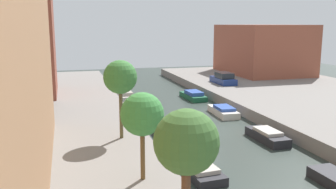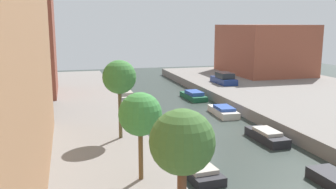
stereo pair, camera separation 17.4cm
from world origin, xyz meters
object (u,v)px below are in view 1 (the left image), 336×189
Objects in this scene: parked_car at (223,79)px; low_block_right at (263,49)px; moored_boat_left_2 at (200,170)px; moored_boat_right_3 at (223,111)px; moored_boat_left_4 at (141,110)px; moored_boat_right_4 at (193,96)px; street_tree_2 at (120,78)px; moored_boat_left_5 at (126,96)px; street_tree_0 at (186,144)px; street_tree_1 at (142,115)px; moored_boat_right_2 at (267,136)px; moored_boat_left_3 at (167,132)px.

low_block_right is at bearing 38.50° from parked_car.
moored_boat_right_3 is (6.90, 12.31, 0.06)m from moored_boat_left_2.
moored_boat_right_4 is at bearing 34.56° from moored_boat_left_4.
street_tree_2 reaches higher than moored_boat_left_5.
moored_boat_left_5 is at bearing 92.59° from moored_boat_left_4.
street_tree_0 is at bearing -115.97° from parked_car.
street_tree_1 is 24.31m from moored_boat_right_4.
street_tree_0 reaches higher than street_tree_1.
moored_boat_right_4 reaches higher than moored_boat_right_2.
moored_boat_left_2 is 14.11m from moored_boat_right_3.
parked_car is 19.45m from moored_boat_right_2.
moored_boat_right_4 reaches higher than moored_boat_left_3.
moored_boat_right_3 is (10.43, 20.46, -4.40)m from street_tree_0.
street_tree_1 is 1.15× the size of moored_boat_left_5.
moored_boat_left_5 is 0.92× the size of moored_boat_right_2.
street_tree_0 is 1.33× the size of moored_boat_left_5.
moored_boat_right_2 is (6.55, -3.13, 0.07)m from moored_boat_left_3.
street_tree_0 is at bearing -113.40° from moored_boat_left_2.
street_tree_2 reaches higher than moored_boat_right_3.
moored_boat_right_2 is (10.30, 12.62, -4.39)m from street_tree_0.
moored_boat_right_3 is at bearing 53.55° from street_tree_1.
parked_car is at bearing 6.44° from moored_boat_left_5.
street_tree_1 is (-0.00, 6.34, -0.64)m from street_tree_0.
moored_boat_left_3 is at bearing -117.70° from moored_boat_right_4.
moored_boat_left_4 is at bearing 90.72° from moored_boat_left_2.
low_block_right is at bearing 52.75° from street_tree_1.
street_tree_0 is 23.38m from moored_boat_right_3.
street_tree_0 is at bearing -117.01° from moored_boat_right_3.
moored_boat_left_2 is 15.17m from moored_boat_left_4.
street_tree_0 is 23.98m from moored_boat_left_4.
parked_car is 0.99× the size of moored_boat_right_4.
street_tree_1 is 6.70m from street_tree_2.
parked_car is at bearing 63.16° from moored_boat_left_2.
street_tree_2 is at bearing -143.74° from moored_boat_left_3.
street_tree_1 is 0.83× the size of street_tree_2.
low_block_right is 12.51m from parked_car.
moored_boat_left_5 is at bearing 91.29° from moored_boat_left_2.
moored_boat_left_3 is (3.75, 15.75, -4.46)m from street_tree_0.
parked_car is 12.38m from moored_boat_left_5.
street_tree_1 is at bearing -148.64° from moored_boat_right_2.
moored_boat_left_4 is 6.67m from moored_boat_left_5.
moored_boat_right_2 is 7.85m from moored_boat_right_3.
moored_boat_left_3 is 8.17m from moored_boat_right_3.
street_tree_2 is 1.27× the size of moored_boat_right_2.
moored_boat_left_4 is at bearing -146.02° from parked_car.
moored_boat_right_2 is at bearing -25.54° from moored_boat_left_3.
moored_boat_left_2 is 0.88× the size of moored_boat_right_4.
moored_boat_left_2 is 8.11m from moored_boat_right_2.
moored_boat_left_2 is at bearing -88.71° from moored_boat_left_5.
moored_boat_right_3 is (10.43, 14.12, -3.75)m from street_tree_1.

